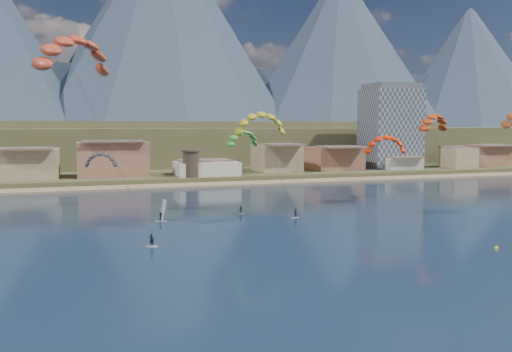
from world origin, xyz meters
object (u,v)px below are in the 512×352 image
(watchtower, at_px, (191,163))
(kitesurfer_red, at_px, (73,49))
(kitesurfer_green, at_px, (243,136))
(apartment_tower, at_px, (390,126))
(kitesurfer_yellow, at_px, (261,120))
(buoy, at_px, (496,248))
(windsurfer, at_px, (162,215))

(watchtower, height_order, kitesurfer_red, kitesurfer_red)
(kitesurfer_red, xyz_separation_m, kitesurfer_green, (34.32, 21.77, -14.45))
(apartment_tower, height_order, kitesurfer_yellow, apartment_tower)
(apartment_tower, xyz_separation_m, buoy, (-53.71, -114.84, -17.72))
(kitesurfer_yellow, bearing_deg, buoy, -62.21)
(apartment_tower, relative_size, kitesurfer_green, 1.73)
(watchtower, height_order, kitesurfer_yellow, kitesurfer_yellow)
(watchtower, height_order, buoy, watchtower)
(watchtower, relative_size, windsurfer, 2.08)
(windsurfer, height_order, buoy, windsurfer)
(kitesurfer_green, distance_m, buoy, 57.44)
(kitesurfer_red, xyz_separation_m, windsurfer, (14.74, 9.75, -28.92))
(watchtower, relative_size, kitesurfer_red, 0.25)
(kitesurfer_red, bearing_deg, kitesurfer_green, 32.39)
(apartment_tower, distance_m, kitesurfer_green, 101.94)
(watchtower, distance_m, kitesurfer_green, 52.21)
(apartment_tower, xyz_separation_m, watchtower, (-80.00, -14.00, -11.45))
(buoy, bearing_deg, apartment_tower, 64.94)
(kitesurfer_red, distance_m, windsurfer, 33.89)
(watchtower, xyz_separation_m, windsurfer, (-17.82, -63.35, -5.05))
(watchtower, relative_size, buoy, 14.41)
(windsurfer, bearing_deg, apartment_tower, 38.34)
(kitesurfer_green, bearing_deg, buoy, -63.65)
(apartment_tower, distance_m, kitesurfer_red, 142.85)
(kitesurfer_green, distance_m, windsurfer, 27.16)
(buoy, bearing_deg, kitesurfer_green, 116.35)
(kitesurfer_red, distance_m, kitesurfer_green, 43.14)
(kitesurfer_yellow, height_order, buoy, kitesurfer_yellow)
(kitesurfer_red, height_order, buoy, kitesurfer_red)
(kitesurfer_yellow, height_order, windsurfer, kitesurfer_yellow)
(kitesurfer_red, bearing_deg, apartment_tower, 37.73)
(windsurfer, xyz_separation_m, buoy, (44.11, -37.49, -1.21))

